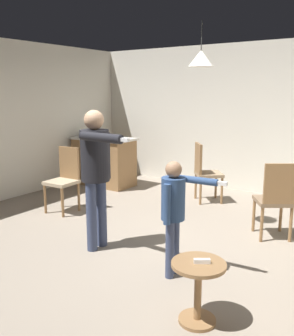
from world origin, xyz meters
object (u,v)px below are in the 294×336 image
(kitchen_counter, at_px, (104,161))
(side_table_by_couch, at_px, (198,285))
(dining_chair_near_wall, at_px, (205,170))
(person_child, at_px, (174,206))
(dining_chair_centre_back, at_px, (275,197))
(dining_chair_by_counter, at_px, (65,177))
(spare_remote_on_table, at_px, (202,261))
(person_adult, at_px, (96,165))

(kitchen_counter, height_order, side_table_by_couch, kitchen_counter)
(dining_chair_near_wall, bearing_deg, side_table_by_couch, -14.83)
(person_child, height_order, dining_chair_centre_back, person_child)
(kitchen_counter, height_order, dining_chair_by_counter, dining_chair_by_counter)
(dining_chair_near_wall, relative_size, spare_remote_on_table, 7.69)
(person_adult, height_order, person_child, person_adult)
(person_child, bearing_deg, side_table_by_couch, 39.33)
(dining_chair_centre_back, bearing_deg, person_adult, -171.98)
(kitchen_counter, xyz_separation_m, person_adult, (1.99, -2.41, 0.54))
(kitchen_counter, distance_m, spare_remote_on_table, 4.77)
(person_child, bearing_deg, dining_chair_by_counter, -114.51)
(side_table_by_couch, bearing_deg, dining_chair_centre_back, 90.28)
(kitchen_counter, distance_m, person_child, 3.96)
(dining_chair_by_counter, bearing_deg, side_table_by_couch, 151.15)
(person_child, distance_m, dining_chair_by_counter, 2.62)
(side_table_by_couch, relative_size, dining_chair_near_wall, 0.52)
(person_adult, bearing_deg, dining_chair_by_counter, -118.09)
(side_table_by_couch, distance_m, dining_chair_near_wall, 3.46)
(side_table_by_couch, xyz_separation_m, spare_remote_on_table, (0.02, 0.01, 0.21))
(person_adult, bearing_deg, dining_chair_centre_back, 133.60)
(person_adult, bearing_deg, dining_chair_near_wall, 177.16)
(person_adult, height_order, spare_remote_on_table, person_adult)
(kitchen_counter, bearing_deg, dining_chair_near_wall, 1.85)
(dining_chair_near_wall, bearing_deg, dining_chair_centre_back, 15.66)
(dining_chair_near_wall, xyz_separation_m, dining_chair_centre_back, (1.45, -1.00, 0.00))
(dining_chair_by_counter, distance_m, spare_remote_on_table, 3.37)
(dining_chair_by_counter, xyz_separation_m, dining_chair_near_wall, (1.57, 1.69, 0.00))
(person_child, height_order, dining_chair_by_counter, person_child)
(kitchen_counter, xyz_separation_m, person_child, (3.07, -2.48, 0.26))
(side_table_by_couch, xyz_separation_m, dining_chair_centre_back, (-0.01, 2.13, 0.22))
(dining_chair_by_counter, height_order, dining_chair_centre_back, same)
(kitchen_counter, height_order, person_child, person_child)
(dining_chair_centre_back, bearing_deg, person_child, -143.67)
(side_table_by_couch, relative_size, dining_chair_by_counter, 0.52)
(dining_chair_near_wall, bearing_deg, person_child, -20.55)
(kitchen_counter, relative_size, side_table_by_couch, 2.42)
(person_child, relative_size, dining_chair_by_counter, 1.19)
(person_child, bearing_deg, person_adult, -99.23)
(kitchen_counter, height_order, dining_chair_centre_back, dining_chair_centre_back)
(spare_remote_on_table, bearing_deg, side_table_by_couch, -164.85)
(dining_chair_near_wall, xyz_separation_m, spare_remote_on_table, (1.49, -3.12, -0.01))
(dining_chair_near_wall, bearing_deg, kitchen_counter, -128.08)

